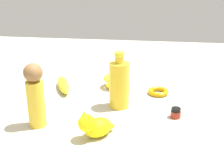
% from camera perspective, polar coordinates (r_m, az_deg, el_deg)
% --- Properties ---
extents(ground, '(2.00, 2.00, 0.00)m').
position_cam_1_polar(ground, '(1.16, -0.00, -4.05)').
color(ground, '#BCB29E').
extents(banana, '(0.11, 0.18, 0.04)m').
position_cam_1_polar(banana, '(1.31, -9.01, -0.15)').
color(banana, yellow).
rests_on(banana, ground).
extents(person_figure_adult, '(0.07, 0.07, 0.22)m').
position_cam_1_polar(person_figure_adult, '(1.01, -14.03, -1.89)').
color(person_figure_adult, yellow).
rests_on(person_figure_adult, ground).
extents(cat_figurine, '(0.11, 0.11, 0.09)m').
position_cam_1_polar(cat_figurine, '(0.95, -3.23, -7.69)').
color(cat_figurine, yellow).
rests_on(cat_figurine, ground).
extents(nail_polish_jar, '(0.04, 0.04, 0.04)m').
position_cam_1_polar(nail_polish_jar, '(1.09, 11.71, -5.25)').
color(nail_polish_jar, maroon).
rests_on(nail_polish_jar, ground).
extents(bottle_tall, '(0.07, 0.07, 0.21)m').
position_cam_1_polar(bottle_tall, '(1.12, 1.33, 0.02)').
color(bottle_tall, yellow).
rests_on(bottle_tall, ground).
extents(bangle, '(0.08, 0.08, 0.02)m').
position_cam_1_polar(bangle, '(1.27, 8.53, -1.42)').
color(bangle, '#C78E0A').
rests_on(bangle, ground).
extents(bowl, '(0.10, 0.10, 0.05)m').
position_cam_1_polar(bowl, '(1.31, 0.62, 0.73)').
color(bowl, gold).
rests_on(bowl, ground).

